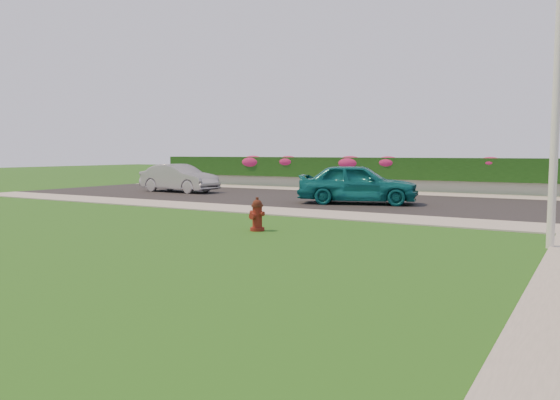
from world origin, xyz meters
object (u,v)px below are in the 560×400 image
Objects in this scene: sedan_teal at (358,184)px; sedan_silver at (179,178)px; utility_pole at (556,110)px; fire_hydrant at (257,215)px.

sedan_silver is at bearing 65.11° from sedan_teal.
fire_hydrant is at bearing -171.79° from utility_pole.
sedan_silver reaches higher than fire_hydrant.
sedan_teal reaches higher than sedan_silver.
sedan_teal is at bearing 103.86° from fire_hydrant.
sedan_silver is 18.84m from utility_pole.
utility_pole reaches higher than sedan_teal.
utility_pole is at bearing 18.56° from fire_hydrant.
sedan_silver is 0.73× the size of utility_pole.
utility_pole is (7.03, -6.78, 2.03)m from sedan_teal.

